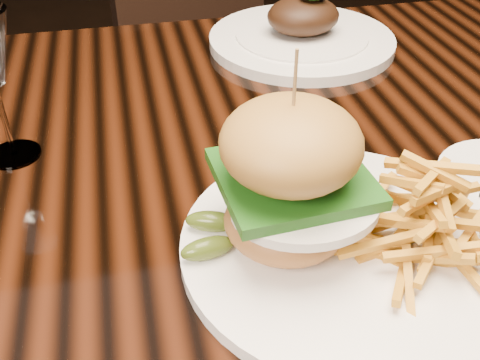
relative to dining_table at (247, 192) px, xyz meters
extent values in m
cube|color=black|center=(0.00, 0.00, 0.06)|extent=(1.60, 0.90, 0.04)
cylinder|color=white|center=(0.05, -0.21, 0.08)|extent=(0.33, 0.33, 0.01)
ellipsoid|color=#A96736|center=(-0.01, -0.20, 0.12)|extent=(0.12, 0.12, 0.05)
ellipsoid|color=silver|center=(0.00, -0.22, 0.15)|extent=(0.14, 0.11, 0.01)
ellipsoid|color=orange|center=(0.03, -0.23, 0.16)|extent=(0.03, 0.03, 0.01)
cube|color=#206218|center=(-0.01, -0.20, 0.16)|extent=(0.15, 0.14, 0.01)
ellipsoid|color=olive|center=(-0.01, -0.20, 0.21)|extent=(0.13, 0.13, 0.08)
cylinder|color=#9C7948|center=(-0.01, -0.20, 0.25)|extent=(0.00, 0.00, 0.10)
ellipsoid|color=#334612|center=(-0.09, -0.20, 0.10)|extent=(0.06, 0.03, 0.02)
ellipsoid|color=#334612|center=(-0.08, -0.17, 0.10)|extent=(0.06, 0.04, 0.02)
cube|color=white|center=(0.08, 0.00, 0.09)|extent=(0.08, 0.08, 0.03)
cylinder|color=white|center=(-0.29, 0.04, 0.08)|extent=(0.06, 0.06, 0.00)
cylinder|color=white|center=(-0.29, 0.04, 0.13)|extent=(0.01, 0.01, 0.10)
cylinder|color=white|center=(0.16, 0.29, 0.09)|extent=(0.32, 0.32, 0.02)
cylinder|color=white|center=(0.16, 0.29, 0.09)|extent=(0.23, 0.23, 0.02)
ellipsoid|color=black|center=(0.16, 0.29, 0.13)|extent=(0.12, 0.10, 0.06)
cube|color=black|center=(0.13, 0.80, -0.22)|extent=(0.57, 0.57, 0.06)
cylinder|color=black|center=(0.00, 0.56, -0.45)|extent=(0.04, 0.04, 0.45)
cylinder|color=black|center=(0.36, 0.67, -0.45)|extent=(0.04, 0.04, 0.45)
cylinder|color=black|center=(-0.11, 0.93, -0.45)|extent=(0.04, 0.04, 0.45)
cylinder|color=black|center=(0.25, 1.04, -0.45)|extent=(0.04, 0.04, 0.45)
camera|label=1|loc=(-0.14, -0.59, 0.48)|focal=42.00mm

